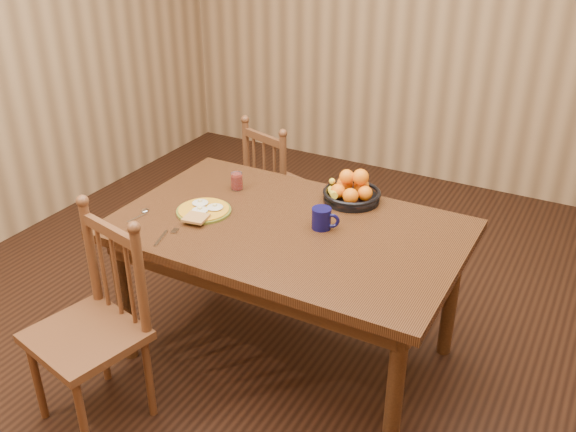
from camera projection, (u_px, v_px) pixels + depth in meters
The scene contains 10 objects.
room at pixel (288, 100), 2.69m from camera, with size 4.52×5.02×2.72m.
dining_table at pixel (288, 241), 3.00m from camera, with size 1.60×1.00×0.75m.
chair_far at pixel (281, 190), 4.05m from camera, with size 0.50×0.49×0.89m.
chair_near at pixel (93, 328), 2.74m from camera, with size 0.52×0.50×0.96m.
breakfast_plate at pixel (203, 210), 3.07m from camera, with size 0.26×0.29×0.04m.
fork at pixel (166, 236), 2.87m from camera, with size 0.06×0.18×0.00m.
spoon at pixel (142, 213), 3.07m from camera, with size 0.05×0.16×0.01m.
coffee_mug at pixel (322, 218), 2.92m from camera, with size 0.13×0.09×0.10m.
juice_glass at pixel (237, 182), 3.29m from camera, with size 0.06×0.06×0.09m.
fruit_bowl at pixel (351, 191), 3.17m from camera, with size 0.29×0.29×0.17m.
Camera 1 is at (1.25, -2.28, 2.17)m, focal length 40.00 mm.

